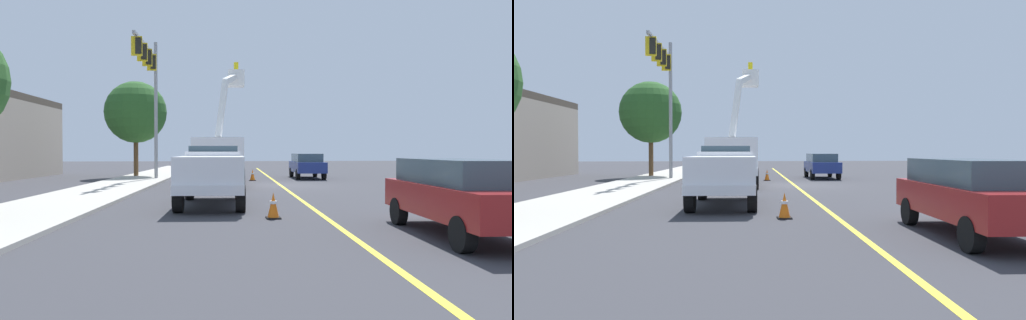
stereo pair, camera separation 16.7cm
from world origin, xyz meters
TOP-DOWN VIEW (x-y plane):
  - ground at (0.00, 0.00)m, footprint 120.00×120.00m
  - sidewalk_far_side at (0.44, 8.56)m, footprint 60.11×6.65m
  - lane_centre_stripe at (0.00, 0.00)m, footprint 49.94×2.70m
  - utility_bucket_truck at (0.62, 3.27)m, footprint 8.32×2.93m
  - service_pickup_truck at (-8.89, 3.77)m, footprint 5.70×2.42m
  - passing_minivan at (6.29, -2.80)m, footprint 4.89×2.15m
  - trailing_sedan at (-15.11, -1.71)m, footprint 4.89×2.15m
  - traffic_cone_leading at (-12.16, 2.10)m, footprint 0.40×0.40m
  - traffic_cone_mid_front at (4.17, 1.15)m, footprint 0.40×0.40m
  - traffic_signal_mast at (3.40, 7.39)m, footprint 6.72×0.79m
  - street_tree_right at (8.40, 9.02)m, footprint 4.33×4.33m

SIDE VIEW (x-z plane):
  - ground at x=0.00m, z-range 0.00..0.00m
  - lane_centre_stripe at x=0.00m, z-range 0.00..0.01m
  - sidewalk_far_side at x=0.44m, z-range 0.00..0.12m
  - traffic_cone_mid_front at x=4.17m, z-range -0.01..0.71m
  - traffic_cone_leading at x=-12.16m, z-range -0.01..0.72m
  - passing_minivan at x=6.29m, z-range 0.13..1.82m
  - trailing_sedan at x=-15.11m, z-range 0.13..1.82m
  - service_pickup_truck at x=-8.89m, z-range 0.09..2.15m
  - utility_bucket_truck at x=0.62m, z-range -1.84..5.05m
  - street_tree_right at x=8.40m, z-range 1.21..7.98m
  - traffic_signal_mast at x=3.40m, z-range 1.82..10.70m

